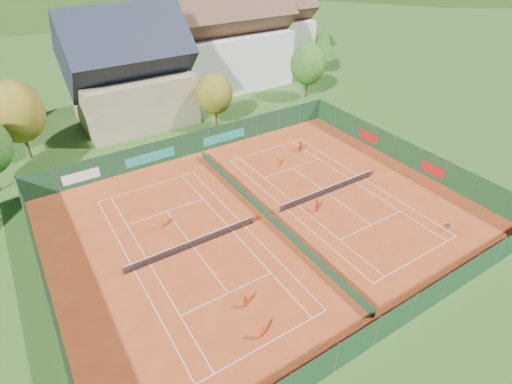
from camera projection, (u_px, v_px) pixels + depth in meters
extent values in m
plane|color=#274F18|center=(267.00, 218.00, 39.77)|extent=(600.00, 600.00, 0.00)
cube|color=#AF3D19|center=(267.00, 218.00, 39.76)|extent=(40.00, 32.00, 0.01)
cube|color=white|center=(148.00, 186.00, 44.47)|extent=(10.97, 0.06, 0.00)
cube|color=white|center=(266.00, 344.00, 27.93)|extent=(10.97, 0.06, 0.00)
cube|color=white|center=(135.00, 271.00, 33.76)|extent=(0.06, 23.77, 0.00)
cube|color=white|center=(245.00, 227.00, 38.64)|extent=(0.06, 23.77, 0.00)
cube|color=white|center=(150.00, 265.00, 34.37)|extent=(0.06, 23.77, 0.00)
cube|color=white|center=(233.00, 231.00, 38.03)|extent=(0.06, 23.77, 0.00)
cube|color=white|center=(167.00, 211.00, 40.65)|extent=(8.23, 0.06, 0.00)
cube|color=white|center=(228.00, 293.00, 31.75)|extent=(8.23, 0.06, 0.00)
cube|color=white|center=(194.00, 247.00, 36.20)|extent=(0.06, 12.80, 0.00)
cube|color=white|center=(267.00, 150.00, 51.58)|extent=(10.97, 0.06, 0.00)
cube|color=white|center=(418.00, 258.00, 35.04)|extent=(10.97, 0.06, 0.00)
cube|color=white|center=(287.00, 210.00, 40.87)|extent=(0.06, 23.77, 0.00)
cube|color=white|center=(364.00, 179.00, 45.75)|extent=(0.06, 23.77, 0.00)
cube|color=white|center=(298.00, 206.00, 41.48)|extent=(0.06, 23.77, 0.00)
cube|color=white|center=(356.00, 182.00, 45.14)|extent=(0.06, 23.77, 0.00)
cube|color=white|center=(292.00, 168.00, 47.77)|extent=(8.23, 0.06, 0.00)
cube|color=white|center=(371.00, 225.00, 38.86)|extent=(8.23, 0.06, 0.00)
cube|color=white|center=(328.00, 194.00, 43.31)|extent=(0.06, 12.80, 0.00)
cylinder|color=#59595B|center=(123.00, 271.00, 33.07)|extent=(0.10, 0.10, 1.02)
cylinder|color=#59595B|center=(253.00, 219.00, 38.76)|extent=(0.10, 0.10, 1.02)
cube|color=black|center=(193.00, 244.00, 35.95)|extent=(12.80, 0.02, 0.86)
cube|color=white|center=(193.00, 240.00, 35.71)|extent=(12.80, 0.04, 0.06)
cube|color=red|center=(255.00, 219.00, 38.91)|extent=(0.40, 0.04, 0.40)
cylinder|color=#59595B|center=(280.00, 209.00, 40.19)|extent=(0.10, 0.10, 1.02)
cylinder|color=#59595B|center=(371.00, 173.00, 45.88)|extent=(0.10, 0.10, 1.02)
cube|color=black|center=(328.00, 190.00, 43.06)|extent=(12.80, 0.02, 0.86)
cube|color=white|center=(329.00, 187.00, 42.82)|extent=(12.80, 0.04, 0.06)
cube|color=red|center=(372.00, 173.00, 46.02)|extent=(0.40, 0.04, 0.40)
cube|color=#153C20|center=(267.00, 214.00, 39.48)|extent=(0.03, 28.80, 1.00)
cube|color=#13361E|center=(196.00, 142.00, 50.05)|extent=(40.00, 0.04, 3.00)
cube|color=teal|center=(151.00, 157.00, 47.51)|extent=(6.00, 0.03, 1.20)
cube|color=teal|center=(224.00, 137.00, 51.96)|extent=(6.00, 0.03, 1.20)
cube|color=silver|center=(81.00, 176.00, 43.96)|extent=(4.00, 0.03, 1.20)
cube|color=#14391B|center=(395.00, 321.00, 27.78)|extent=(40.00, 0.04, 3.00)
cube|color=#153B1D|center=(47.00, 291.00, 30.03)|extent=(0.04, 32.00, 3.00)
cube|color=#153B1C|center=(405.00, 153.00, 47.81)|extent=(0.04, 32.00, 3.00)
cube|color=#B21414|center=(433.00, 170.00, 45.17)|extent=(0.03, 3.00, 1.20)
cube|color=#B21414|center=(368.00, 136.00, 52.13)|extent=(0.03, 3.00, 1.20)
cube|color=tan|center=(134.00, 97.00, 57.34)|extent=(15.00, 12.00, 7.00)
cube|color=#1E2333|center=(125.00, 51.00, 53.67)|extent=(16.20, 12.00, 12.00)
cube|color=silver|center=(228.00, 60.00, 69.39)|extent=(20.00, 11.00, 9.00)
cube|color=brown|center=(227.00, 15.00, 65.31)|extent=(21.60, 11.00, 11.00)
cube|color=silver|center=(269.00, 42.00, 81.47)|extent=(16.00, 10.00, 8.00)
cube|color=brown|center=(270.00, 7.00, 77.80)|extent=(17.28, 10.00, 10.00)
cylinder|color=#49331A|center=(28.00, 147.00, 48.97)|extent=(0.36, 0.36, 3.15)
ellipsoid|color=olive|center=(15.00, 112.00, 46.43)|extent=(6.44, 6.44, 7.40)
cylinder|color=#4D331B|center=(216.00, 117.00, 57.05)|extent=(0.36, 0.36, 2.45)
ellipsoid|color=olive|center=(215.00, 94.00, 55.08)|extent=(5.01, 5.01, 5.76)
cylinder|color=#422617|center=(306.00, 88.00, 66.35)|extent=(0.36, 0.36, 2.80)
ellipsoid|color=#2D5E1B|center=(308.00, 64.00, 64.09)|extent=(5.72, 5.72, 6.58)
cylinder|color=#4B2D1B|center=(321.00, 65.00, 76.26)|extent=(0.36, 0.36, 3.15)
cone|color=#235418|center=(324.00, 41.00, 73.72)|extent=(5.04, 5.04, 5.85)
cylinder|color=#452D18|center=(263.00, 61.00, 78.17)|extent=(0.36, 0.36, 3.50)
ellipsoid|color=olive|center=(264.00, 34.00, 75.35)|extent=(7.15, 7.15, 8.22)
ellipsoid|color=#193110|center=(37.00, 37.00, 276.89)|extent=(440.00, 440.00, 242.00)
ellipsoid|color=black|center=(390.00, 21.00, 300.44)|extent=(380.00, 380.00, 220.40)
cylinder|color=slate|center=(447.00, 228.00, 37.79)|extent=(0.02, 0.02, 0.80)
cylinder|color=slate|center=(449.00, 227.00, 37.93)|extent=(0.02, 0.02, 0.80)
cylinder|color=slate|center=(445.00, 227.00, 38.00)|extent=(0.02, 0.02, 0.80)
cylinder|color=slate|center=(447.00, 226.00, 38.14)|extent=(0.02, 0.02, 0.80)
cube|color=slate|center=(447.00, 226.00, 37.88)|extent=(0.34, 0.34, 0.30)
ellipsoid|color=#CCD833|center=(448.00, 226.00, 37.86)|extent=(0.28, 0.28, 0.16)
sphere|color=#CCD833|center=(225.00, 282.00, 32.66)|extent=(0.07, 0.07, 0.07)
sphere|color=#CCD833|center=(402.00, 260.00, 34.84)|extent=(0.07, 0.07, 0.07)
imported|color=#ED4915|center=(262.00, 332.00, 27.90)|extent=(0.57, 0.43, 1.43)
imported|color=#D04912|center=(246.00, 302.00, 30.21)|extent=(0.63, 0.50, 1.26)
imported|color=#E05513|center=(160.00, 223.00, 38.03)|extent=(0.98, 0.79, 1.32)
imported|color=#D14512|center=(317.00, 206.00, 40.31)|extent=(0.80, 0.84, 1.40)
imported|color=#CA5712|center=(278.00, 162.00, 47.75)|extent=(0.66, 0.49, 1.22)
imported|color=#E25C14|center=(300.00, 146.00, 50.84)|extent=(1.30, 1.17, 1.44)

